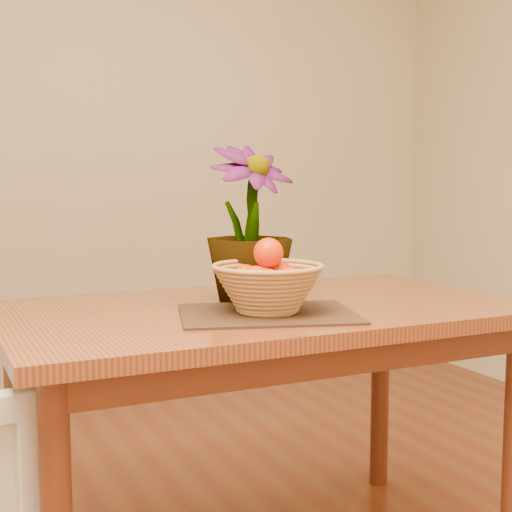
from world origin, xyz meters
name	(u,v)px	position (x,y,z in m)	size (l,w,h in m)	color
wall_back	(98,130)	(0.00, 2.25, 1.35)	(4.00, 0.02, 2.70)	beige
table	(263,337)	(0.00, 0.30, 0.66)	(1.40, 0.80, 0.75)	brown
placemat	(268,314)	(-0.05, 0.16, 0.75)	(0.44, 0.33, 0.01)	#3B2315
wicker_basket	(268,290)	(-0.05, 0.16, 0.81)	(0.29, 0.29, 0.12)	tan
orange_pile	(268,274)	(-0.05, 0.17, 0.85)	(0.18, 0.17, 0.14)	red
potted_plant	(249,223)	(-0.01, 0.38, 0.97)	(0.25, 0.25, 0.44)	#154915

